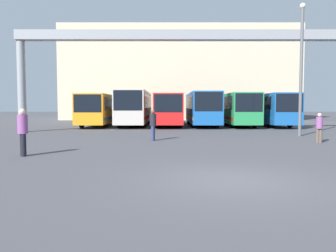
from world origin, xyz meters
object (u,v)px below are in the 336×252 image
object	(u,v)px
bus_slot_5	(266,108)
pedestrian_near_center	(152,124)
pedestrian_far_center	(318,127)
bus_slot_2	(167,108)
bus_slot_0	(99,108)
pedestrian_near_right	(22,131)
bus_slot_3	(201,107)
bus_slot_4	(235,108)
bus_slot_1	(134,106)
lamp_post	(300,65)

from	to	relation	value
bus_slot_5	pedestrian_near_center	distance (m)	18.08
bus_slot_5	pedestrian_far_center	bearing A→B (deg)	-97.15
bus_slot_2	bus_slot_5	bearing A→B (deg)	-1.40
bus_slot_0	pedestrian_near_right	world-z (taller)	bus_slot_0
bus_slot_3	bus_slot_5	bearing A→B (deg)	4.07
bus_slot_4	pedestrian_near_center	distance (m)	15.67
bus_slot_1	pedestrian_near_right	size ratio (longest dim) A/B	6.71
pedestrian_near_center	lamp_post	size ratio (longest dim) A/B	0.20
bus_slot_4	bus_slot_2	bearing A→B (deg)	171.65
pedestrian_near_center	bus_slot_4	bearing A→B (deg)	160.71
bus_slot_4	pedestrian_near_right	size ratio (longest dim) A/B	5.68
bus_slot_2	bus_slot_5	world-z (taller)	bus_slot_5
bus_slot_2	bus_slot_4	xyz separation A→B (m)	(6.63, -0.97, 0.04)
bus_slot_2	pedestrian_far_center	xyz separation A→B (m)	(7.99, -15.81, -0.91)
bus_slot_1	pedestrian_near_center	bearing A→B (deg)	-80.53
bus_slot_3	bus_slot_4	xyz separation A→B (m)	(3.31, -0.26, -0.06)
bus_slot_0	pedestrian_near_right	xyz separation A→B (m)	(0.96, -19.31, -0.75)
bus_slot_1	bus_slot_2	distance (m)	3.32
bus_slot_4	pedestrian_near_center	xyz separation A→B (m)	(-7.49, -13.74, -0.87)
pedestrian_near_right	pedestrian_near_center	world-z (taller)	pedestrian_near_right
pedestrian_near_right	pedestrian_far_center	xyz separation A→B (m)	(13.65, 4.61, -0.15)
bus_slot_2	pedestrian_near_right	size ratio (longest dim) A/B	6.73
lamp_post	bus_slot_1	bearing A→B (deg)	134.73
bus_slot_0	bus_slot_3	size ratio (longest dim) A/B	0.93
bus_slot_0	pedestrian_near_center	distance (m)	14.79
bus_slot_5	pedestrian_near_right	world-z (taller)	bus_slot_5
bus_slot_1	bus_slot_5	size ratio (longest dim) A/B	1.04
bus_slot_4	bus_slot_5	size ratio (longest dim) A/B	0.88
bus_slot_2	bus_slot_5	xyz separation A→B (m)	(9.94, -0.24, 0.02)
pedestrian_near_right	bus_slot_1	bearing A→B (deg)	141.56
bus_slot_1	lamp_post	distance (m)	17.01
bus_slot_4	pedestrian_far_center	xyz separation A→B (m)	(1.36, -14.84, -0.95)
bus_slot_3	bus_slot_5	size ratio (longest dim) A/B	0.92
bus_slot_2	pedestrian_near_right	distance (m)	21.21
bus_slot_4	pedestrian_near_right	world-z (taller)	bus_slot_4
bus_slot_1	bus_slot_2	size ratio (longest dim) A/B	1.00
bus_slot_0	bus_slot_2	size ratio (longest dim) A/B	0.82
bus_slot_2	pedestrian_near_center	xyz separation A→B (m)	(-0.86, -14.71, -0.83)
pedestrian_near_right	lamp_post	world-z (taller)	lamp_post
bus_slot_2	bus_slot_3	bearing A→B (deg)	-12.16
bus_slot_4	bus_slot_0	bearing A→B (deg)	-179.40
bus_slot_1	bus_slot_4	size ratio (longest dim) A/B	1.18
bus_slot_2	pedestrian_near_right	bearing A→B (deg)	-105.50
pedestrian_far_center	bus_slot_3	bearing A→B (deg)	124.23
bus_slot_3	pedestrian_far_center	bearing A→B (deg)	-72.79
bus_slot_4	pedestrian_near_center	bearing A→B (deg)	-118.61
bus_slot_1	bus_slot_4	xyz separation A→B (m)	(9.94, -0.95, -0.14)
bus_slot_5	pedestrian_near_center	world-z (taller)	bus_slot_5
bus_slot_3	bus_slot_1	bearing A→B (deg)	174.03
bus_slot_1	bus_slot_5	bearing A→B (deg)	-0.96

